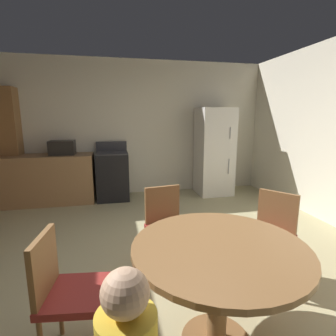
{
  "coord_description": "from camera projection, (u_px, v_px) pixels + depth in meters",
  "views": [
    {
      "loc": [
        -0.45,
        -2.24,
        1.59
      ],
      "look_at": [
        0.26,
        1.1,
        0.91
      ],
      "focal_mm": 27.68,
      "sensor_mm": 36.0,
      "label": 1
    }
  ],
  "objects": [
    {
      "name": "kitchen_counter",
      "position": [
        46.0,
        179.0,
        4.78
      ],
      "size": [
        1.71,
        0.6,
        0.9
      ],
      "primitive_type": "cube",
      "color": "#9E754C",
      "rests_on": "ground"
    },
    {
      "name": "oven_range",
      "position": [
        113.0,
        175.0,
        5.03
      ],
      "size": [
        0.6,
        0.6,
        1.1
      ],
      "color": "black",
      "rests_on": "ground"
    },
    {
      "name": "ground_plane",
      "position": [
        165.0,
        281.0,
        2.55
      ],
      "size": [
        14.0,
        14.0,
        0.0
      ],
      "primitive_type": "plane",
      "color": "tan"
    },
    {
      "name": "dining_table",
      "position": [
        219.0,
        267.0,
        1.74
      ],
      "size": [
        1.17,
        1.17,
        0.76
      ],
      "color": "olive",
      "rests_on": "ground"
    },
    {
      "name": "pantry_column",
      "position": [
        8.0,
        147.0,
        4.71
      ],
      "size": [
        0.44,
        0.36,
        2.1
      ],
      "primitive_type": "cube",
      "color": "olive",
      "rests_on": "ground"
    },
    {
      "name": "chair_northeast",
      "position": [
        272.0,
        231.0,
        2.51
      ],
      "size": [
        0.56,
        0.56,
        0.87
      ],
      "rotation": [
        0.0,
        0.0,
        3.79
      ],
      "color": "olive",
      "rests_on": "ground"
    },
    {
      "name": "wall_back",
      "position": [
        135.0,
        128.0,
        5.33
      ],
      "size": [
        5.69,
        0.12,
        2.7
      ],
      "primitive_type": "cube",
      "color": "silver",
      "rests_on": "ground"
    },
    {
      "name": "refrigerator",
      "position": [
        214.0,
        152.0,
        5.32
      ],
      "size": [
        0.68,
        0.68,
        1.76
      ],
      "color": "white",
      "rests_on": "ground"
    },
    {
      "name": "chair_west",
      "position": [
        64.0,
        288.0,
        1.68
      ],
      "size": [
        0.45,
        0.45,
        0.87
      ],
      "rotation": [
        0.0,
        0.0,
        6.15
      ],
      "color": "olive",
      "rests_on": "ground"
    },
    {
      "name": "chair_north",
      "position": [
        166.0,
        223.0,
        2.69
      ],
      "size": [
        0.46,
        0.46,
        0.87
      ],
      "rotation": [
        0.0,
        0.0,
        4.86
      ],
      "color": "olive",
      "rests_on": "ground"
    },
    {
      "name": "microwave",
      "position": [
        62.0,
        148.0,
        4.73
      ],
      "size": [
        0.44,
        0.32,
        0.26
      ],
      "primitive_type": "cube",
      "color": "black",
      "rests_on": "kitchen_counter"
    }
  ]
}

